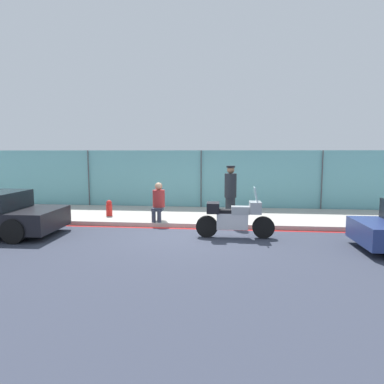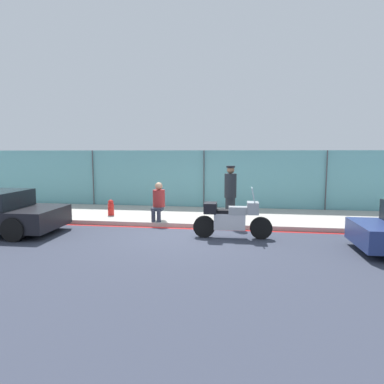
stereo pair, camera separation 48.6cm
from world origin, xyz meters
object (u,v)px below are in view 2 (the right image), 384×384
(motorcycle, at_px, (232,218))
(person_seated_on_curb, at_px, (158,200))
(officer_standing, at_px, (230,193))
(fire_hydrant, at_px, (111,208))

(motorcycle, height_order, person_seated_on_curb, motorcycle)
(officer_standing, xyz_separation_m, fire_hydrant, (-4.42, 0.44, -0.68))
(fire_hydrant, bearing_deg, motorcycle, -25.90)
(officer_standing, height_order, person_seated_on_curb, officer_standing)
(officer_standing, bearing_deg, person_seated_on_curb, -175.88)
(motorcycle, xyz_separation_m, fire_hydrant, (-4.53, 2.20, -0.17))
(motorcycle, height_order, officer_standing, officer_standing)
(fire_hydrant, bearing_deg, officer_standing, -5.73)
(motorcycle, bearing_deg, fire_hydrant, 152.58)
(officer_standing, relative_size, fire_hydrant, 3.20)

